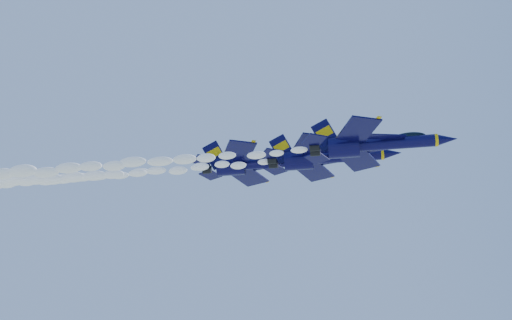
# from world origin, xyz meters

# --- Properties ---
(jet_lead) EXTENTS (16.91, 13.87, 6.28)m
(jet_lead) POSITION_xyz_m (13.02, -13.40, 148.82)
(jet_lead) COLOR #090635
(smoke_trail_jet_lead) EXTENTS (58.53, 2.15, 1.94)m
(smoke_trail_jet_lead) POSITION_xyz_m (-23.47, -13.40, 148.36)
(smoke_trail_jet_lead) COLOR white
(jet_second) EXTENTS (17.53, 14.38, 6.52)m
(jet_second) POSITION_xyz_m (7.16, -4.44, 152.04)
(jet_second) COLOR #090635
(smoke_trail_jet_second) EXTENTS (58.53, 2.23, 2.01)m
(smoke_trail_jet_second) POSITION_xyz_m (-29.59, -4.44, 151.57)
(smoke_trail_jet_second) COLOR white
(jet_third) EXTENTS (18.46, 15.14, 6.86)m
(jet_third) POSITION_xyz_m (-2.89, 1.07, 154.64)
(jet_third) COLOR #090635
(smoke_trail_jet_third) EXTENTS (58.53, 2.35, 2.12)m
(smoke_trail_jet_third) POSITION_xyz_m (-40.04, 1.07, 154.16)
(smoke_trail_jet_third) COLOR white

